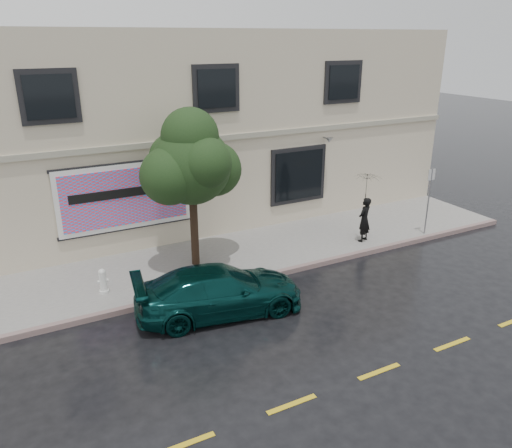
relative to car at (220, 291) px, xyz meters
name	(u,v)px	position (x,y,z in m)	size (l,w,h in m)	color
ground	(294,300)	(2.03, -0.36, -0.63)	(90.00, 90.00, 0.00)	black
sidewalk	(241,255)	(2.03, 2.89, -0.55)	(20.00, 3.50, 0.15)	#9B9893
curb	(267,276)	(2.03, 1.14, -0.55)	(20.00, 0.18, 0.16)	slate
road_marking	(379,371)	(2.03, -3.86, -0.62)	(19.00, 0.12, 0.01)	gold
building	(177,124)	(2.03, 8.64, 2.87)	(20.00, 8.12, 7.00)	beige
billboard	(125,197)	(-1.17, 4.56, 1.42)	(4.30, 0.16, 2.20)	white
car	(220,291)	(0.00, 0.00, 0.00)	(1.91, 4.32, 1.26)	#072F2D
pedestrian	(364,220)	(6.19, 1.85, 0.30)	(0.57, 0.37, 1.55)	black
umbrella	(367,188)	(6.19, 1.85, 1.43)	(0.97, 0.97, 0.72)	black
street_tree	(191,166)	(0.42, 2.80, 2.63)	(2.30, 2.30, 4.28)	#312016
fire_hydrant	(103,281)	(-2.50, 2.22, -0.13)	(0.29, 0.27, 0.71)	silver
sign_pole	(429,195)	(8.57, 1.36, 0.98)	(0.30, 0.05, 2.40)	gray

